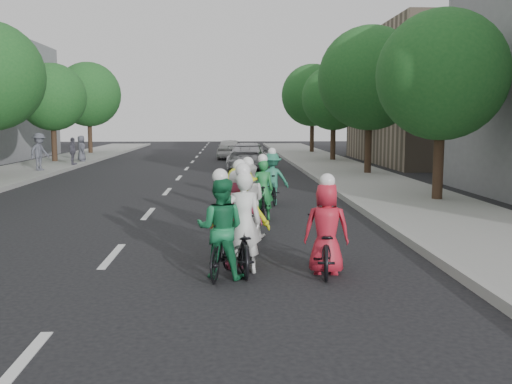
{
  "coord_description": "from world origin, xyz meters",
  "views": [
    {
      "loc": [
        2.24,
        -10.85,
        2.6
      ],
      "look_at": [
        2.86,
        1.81,
        1.0
      ],
      "focal_mm": 40.0,
      "sensor_mm": 36.0,
      "label": 1
    }
  ],
  "objects": [
    {
      "name": "cyclist_2",
      "position": [
        2.46,
        -0.35,
        0.69
      ],
      "size": [
        1.13,
        1.9,
        1.89
      ],
      "rotation": [
        0.0,
        0.0,
        3.13
      ],
      "color": "black",
      "rests_on": "ground"
    },
    {
      "name": "tree_r_3",
      "position": [
        8.8,
        33.6,
        4.52
      ],
      "size": [
        4.8,
        4.8,
        6.93
      ],
      "color": "black",
      "rests_on": "ground"
    },
    {
      "name": "tree_r_0",
      "position": [
        8.8,
        6.6,
        3.96
      ],
      "size": [
        4.0,
        4.0,
        5.97
      ],
      "color": "black",
      "rests_on": "ground"
    },
    {
      "name": "ground",
      "position": [
        0.0,
        0.0,
        0.0
      ],
      "size": [
        120.0,
        120.0,
        0.0
      ],
      "primitive_type": "plane",
      "color": "black",
      "rests_on": "ground"
    },
    {
      "name": "cyclist_7",
      "position": [
        3.59,
        6.62,
        0.68
      ],
      "size": [
        1.09,
        1.6,
        1.76
      ],
      "rotation": [
        0.0,
        0.0,
        3.23
      ],
      "color": "black",
      "rests_on": "ground"
    },
    {
      "name": "spectator_0",
      "position": [
        -7.0,
        17.55,
        1.07
      ],
      "size": [
        1.12,
        1.36,
        1.83
      ],
      "primitive_type": "imported",
      "rotation": [
        0.0,
        0.0,
        1.14
      ],
      "color": "#535561",
      "rests_on": "sidewalk_left"
    },
    {
      "name": "cyclist_0",
      "position": [
        2.49,
        -1.24,
        0.6
      ],
      "size": [
        0.67,
        1.75,
        1.89
      ],
      "rotation": [
        0.0,
        0.0,
        3.18
      ],
      "color": "black",
      "rests_on": "ground"
    },
    {
      "name": "tree_r_1",
      "position": [
        8.8,
        15.6,
        4.52
      ],
      "size": [
        4.8,
        4.8,
        6.93
      ],
      "color": "black",
      "rests_on": "ground"
    },
    {
      "name": "follow_car_trail",
      "position": [
        2.37,
        27.83,
        0.69
      ],
      "size": [
        1.89,
        4.13,
        1.37
      ],
      "primitive_type": "imported",
      "rotation": [
        0.0,
        0.0,
        3.07
      ],
      "color": "white",
      "rests_on": "ground"
    },
    {
      "name": "tree_l_4",
      "position": [
        -8.2,
        24.0,
        3.96
      ],
      "size": [
        4.0,
        4.0,
        5.97
      ],
      "color": "black",
      "rests_on": "ground"
    },
    {
      "name": "curb_right",
      "position": [
        6.05,
        10.0,
        0.09
      ],
      "size": [
        0.18,
        80.0,
        0.18
      ],
      "primitive_type": "cube",
      "color": "#999993",
      "rests_on": "ground"
    },
    {
      "name": "cyclist_1",
      "position": [
        2.11,
        -1.58,
        0.69
      ],
      "size": [
        0.92,
        1.61,
        1.82
      ],
      "rotation": [
        0.0,
        0.0,
        2.95
      ],
      "color": "black",
      "rests_on": "ground"
    },
    {
      "name": "follow_car_lead",
      "position": [
        3.3,
        19.25,
        0.71
      ],
      "size": [
        2.49,
        5.1,
        1.43
      ],
      "primitive_type": "imported",
      "rotation": [
        0.0,
        0.0,
        3.04
      ],
      "color": "silver",
      "rests_on": "ground"
    },
    {
      "name": "cyclist_3",
      "position": [
        2.38,
        -0.97,
        0.64
      ],
      "size": [
        0.99,
        1.62,
        1.74
      ],
      "rotation": [
        0.0,
        0.0,
        3.34
      ],
      "color": "black",
      "rests_on": "ground"
    },
    {
      "name": "spectator_2",
      "position": [
        -6.54,
        23.77,
        0.92
      ],
      "size": [
        0.71,
        0.87,
        1.54
      ],
      "primitive_type": "imported",
      "rotation": [
        0.0,
        0.0,
        1.9
      ],
      "color": "#4D4E5A",
      "rests_on": "sidewalk_left"
    },
    {
      "name": "bldg_se",
      "position": [
        16.0,
        24.0,
        4.0
      ],
      "size": [
        10.0,
        14.0,
        8.0
      ],
      "primitive_type": "cube",
      "color": "gray",
      "rests_on": "ground"
    },
    {
      "name": "cyclist_5",
      "position": [
        3.14,
        4.03,
        0.6
      ],
      "size": [
        0.58,
        1.49,
        1.73
      ],
      "rotation": [
        0.0,
        0.0,
        3.15
      ],
      "color": "black",
      "rests_on": "ground"
    },
    {
      "name": "tree_l_5",
      "position": [
        -8.2,
        33.0,
        4.52
      ],
      "size": [
        4.8,
        4.8,
        6.93
      ],
      "color": "black",
      "rests_on": "ground"
    },
    {
      "name": "cyclist_6",
      "position": [
        2.67,
        1.72,
        0.64
      ],
      "size": [
        0.87,
        1.85,
        1.8
      ],
      "rotation": [
        0.0,
        0.0,
        3.02
      ],
      "color": "black",
      "rests_on": "ground"
    },
    {
      "name": "spectator_1",
      "position": [
        -6.3,
        20.95,
        0.91
      ],
      "size": [
        0.39,
        0.9,
        1.52
      ],
      "primitive_type": "imported",
      "rotation": [
        0.0,
        0.0,
        1.59
      ],
      "color": "#575563",
      "rests_on": "sidewalk_left"
    },
    {
      "name": "sidewalk_right",
      "position": [
        8.0,
        10.0,
        0.07
      ],
      "size": [
        4.0,
        80.0,
        0.15
      ],
      "primitive_type": "cube",
      "color": "gray",
      "rests_on": "ground"
    },
    {
      "name": "tree_r_2",
      "position": [
        8.8,
        24.6,
        3.96
      ],
      "size": [
        4.0,
        4.0,
        5.97
      ],
      "color": "black",
      "rests_on": "ground"
    },
    {
      "name": "cyclist_4",
      "position": [
        3.9,
        -1.38,
        0.6
      ],
      "size": [
        0.9,
        1.87,
        1.72
      ],
      "rotation": [
        0.0,
        0.0,
        2.99
      ],
      "color": "black",
      "rests_on": "ground"
    }
  ]
}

